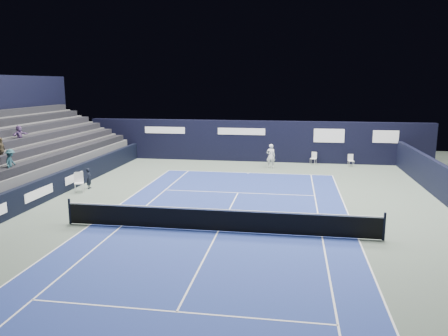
% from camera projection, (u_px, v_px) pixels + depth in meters
% --- Properties ---
extents(ground, '(48.00, 48.00, 0.00)m').
position_uv_depth(ground, '(226.00, 217.00, 19.56)').
color(ground, '#505F54').
rests_on(ground, ground).
extents(court_surface, '(10.97, 23.77, 0.01)m').
position_uv_depth(court_surface, '(218.00, 231.00, 17.62)').
color(court_surface, navy).
rests_on(court_surface, ground).
extents(enclosure_wall_right, '(0.30, 22.00, 1.80)m').
position_uv_depth(enclosure_wall_right, '(447.00, 185.00, 21.65)').
color(enclosure_wall_right, black).
rests_on(enclosure_wall_right, ground).
extents(folding_chair_back_a, '(0.52, 0.54, 0.91)m').
position_uv_depth(folding_chair_back_a, '(314.00, 156.00, 32.22)').
color(folding_chair_back_a, silver).
rests_on(folding_chair_back_a, ground).
extents(folding_chair_back_b, '(0.45, 0.44, 0.88)m').
position_uv_depth(folding_chair_back_b, '(351.00, 159.00, 31.38)').
color(folding_chair_back_b, white).
rests_on(folding_chair_back_b, ground).
extents(line_judge_chair, '(0.63, 0.62, 1.09)m').
position_uv_depth(line_judge_chair, '(79.00, 181.00, 23.97)').
color(line_judge_chair, white).
rests_on(line_judge_chair, ground).
extents(line_judge, '(0.33, 0.46, 1.18)m').
position_uv_depth(line_judge, '(89.00, 178.00, 24.72)').
color(line_judge, black).
rests_on(line_judge, ground).
extents(court_markings, '(11.03, 23.83, 0.00)m').
position_uv_depth(court_markings, '(218.00, 231.00, 17.62)').
color(court_markings, white).
rests_on(court_markings, court_surface).
extents(tennis_net, '(12.90, 0.10, 1.10)m').
position_uv_depth(tennis_net, '(218.00, 219.00, 17.53)').
color(tennis_net, black).
rests_on(tennis_net, ground).
extents(back_sponsor_wall, '(26.00, 0.63, 3.10)m').
position_uv_depth(back_sponsor_wall, '(255.00, 141.00, 33.32)').
color(back_sponsor_wall, black).
rests_on(back_sponsor_wall, ground).
extents(side_barrier_left, '(0.33, 22.00, 1.20)m').
position_uv_depth(side_barrier_left, '(71.00, 178.00, 24.76)').
color(side_barrier_left, black).
rests_on(side_barrier_left, ground).
extents(spectator_stand, '(6.00, 18.00, 6.40)m').
position_uv_depth(spectator_stand, '(19.00, 150.00, 26.06)').
color(spectator_stand, '#454547').
rests_on(spectator_stand, ground).
extents(tennis_player, '(0.67, 0.85, 1.71)m').
position_uv_depth(tennis_player, '(271.00, 156.00, 30.71)').
color(tennis_player, white).
rests_on(tennis_player, ground).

